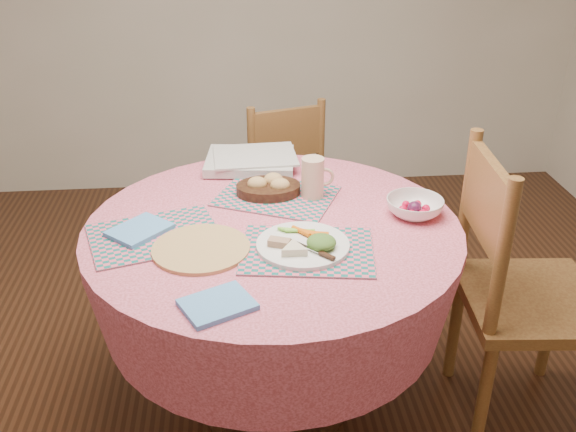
% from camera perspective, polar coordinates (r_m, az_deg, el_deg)
% --- Properties ---
extents(ground, '(4.00, 4.00, 0.00)m').
position_cam_1_polar(ground, '(2.54, -1.17, -15.85)').
color(ground, '#331C0F').
rests_on(ground, ground).
extents(dining_table, '(1.24, 1.24, 0.75)m').
position_cam_1_polar(dining_table, '(2.20, -1.30, -5.25)').
color(dining_table, pink).
rests_on(dining_table, ground).
extents(chair_right, '(0.49, 0.51, 1.03)m').
position_cam_1_polar(chair_right, '(2.30, 19.67, -6.07)').
color(chair_right, brown).
rests_on(chair_right, ground).
extents(chair_back, '(0.50, 0.49, 0.89)m').
position_cam_1_polar(chair_back, '(3.12, -0.95, 3.19)').
color(chair_back, brown).
rests_on(chair_back, ground).
extents(placemat_front, '(0.44, 0.35, 0.01)m').
position_cam_1_polar(placemat_front, '(1.95, 1.73, -3.08)').
color(placemat_front, '#11635F').
rests_on(placemat_front, dining_table).
extents(placemat_left, '(0.47, 0.40, 0.01)m').
position_cam_1_polar(placemat_left, '(2.08, -11.73, -1.70)').
color(placemat_left, '#11635F').
rests_on(placemat_left, dining_table).
extents(placemat_back, '(0.49, 0.44, 0.01)m').
position_cam_1_polar(placemat_back, '(2.29, -1.04, 1.77)').
color(placemat_back, '#11635F').
rests_on(placemat_back, dining_table).
extents(wicker_trivet, '(0.30, 0.30, 0.01)m').
position_cam_1_polar(wicker_trivet, '(1.97, -7.74, -2.88)').
color(wicker_trivet, '#A16C45').
rests_on(wicker_trivet, dining_table).
extents(napkin_near, '(0.22, 0.21, 0.01)m').
position_cam_1_polar(napkin_near, '(1.72, -6.29, -7.83)').
color(napkin_near, '#5495D8').
rests_on(napkin_near, dining_table).
extents(napkin_far, '(0.23, 0.23, 0.01)m').
position_cam_1_polar(napkin_far, '(2.10, -13.06, -1.22)').
color(napkin_far, '#5495D8').
rests_on(napkin_far, placemat_left).
extents(dinner_plate, '(0.29, 0.29, 0.05)m').
position_cam_1_polar(dinner_plate, '(1.95, 1.54, -2.46)').
color(dinner_plate, white).
rests_on(dinner_plate, placemat_front).
extents(bread_bowl, '(0.23, 0.23, 0.08)m').
position_cam_1_polar(bread_bowl, '(2.29, -1.71, 2.63)').
color(bread_bowl, black).
rests_on(bread_bowl, placemat_back).
extents(latte_mug, '(0.12, 0.08, 0.14)m').
position_cam_1_polar(latte_mug, '(2.26, 2.27, 3.45)').
color(latte_mug, '#D1AF90').
rests_on(latte_mug, placemat_back).
extents(fruit_bowl, '(0.22, 0.22, 0.06)m').
position_cam_1_polar(fruit_bowl, '(2.19, 11.19, 0.76)').
color(fruit_bowl, white).
rests_on(fruit_bowl, dining_table).
extents(newspaper_stack, '(0.37, 0.31, 0.04)m').
position_cam_1_polar(newspaper_stack, '(2.54, -3.32, 4.99)').
color(newspaper_stack, silver).
rests_on(newspaper_stack, dining_table).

